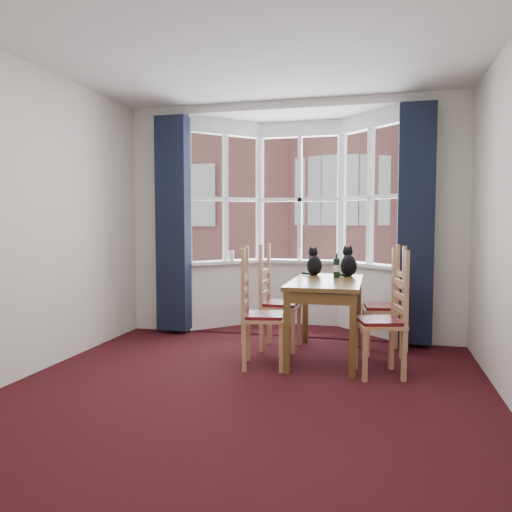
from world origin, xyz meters
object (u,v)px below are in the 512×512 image
(chair_left_far, at_px, (273,305))
(candle_short, at_px, (244,257))
(chair_left_near, at_px, (254,317))
(candle_tall, at_px, (232,256))
(cat_right, at_px, (348,264))
(chair_right_far, at_px, (391,309))
(dining_table, at_px, (326,291))
(cat_left, at_px, (314,264))
(wine_bottle, at_px, (336,267))
(chair_right_near, at_px, (389,323))

(chair_left_far, distance_m, candle_short, 1.24)
(chair_left_near, height_order, candle_tall, candle_tall)
(chair_left_near, bearing_deg, candle_short, 108.64)
(cat_right, bearing_deg, chair_right_far, -12.80)
(dining_table, bearing_deg, candle_tall, 138.18)
(cat_left, bearing_deg, chair_right_far, -8.37)
(dining_table, relative_size, wine_bottle, 4.95)
(chair_right_far, bearing_deg, chair_left_near, -147.97)
(chair_left_far, height_order, cat_left, cat_left)
(dining_table, relative_size, chair_left_far, 1.40)
(dining_table, relative_size, candle_tall, 9.80)
(dining_table, bearing_deg, cat_right, 67.00)
(cat_left, height_order, candle_tall, cat_left)
(chair_right_near, height_order, chair_right_far, same)
(chair_left_near, distance_m, chair_right_near, 1.24)
(chair_left_far, bearing_deg, candle_short, 121.34)
(chair_left_far, height_order, candle_short, candle_short)
(dining_table, xyz_separation_m, chair_left_near, (-0.63, -0.46, -0.21))
(candle_short, bearing_deg, chair_right_near, -42.77)
(candle_tall, bearing_deg, dining_table, -41.82)
(chair_left_near, relative_size, candle_short, 8.16)
(chair_right_far, height_order, wine_bottle, wine_bottle)
(chair_left_near, relative_size, chair_left_far, 1.00)
(chair_left_far, distance_m, cat_left, 0.65)
(cat_right, xyz_separation_m, wine_bottle, (-0.11, -0.19, -0.02))
(cat_right, bearing_deg, chair_left_far, -167.53)
(wine_bottle, xyz_separation_m, candle_short, (-1.29, 1.00, 0.02))
(chair_right_far, bearing_deg, chair_right_near, -92.56)
(dining_table, distance_m, chair_left_far, 0.70)
(chair_right_far, bearing_deg, candle_tall, 156.36)
(dining_table, height_order, cat_right, cat_right)
(dining_table, distance_m, chair_left_near, 0.81)
(dining_table, height_order, wine_bottle, wine_bottle)
(chair_right_near, xyz_separation_m, cat_right, (-0.42, 0.88, 0.45))
(chair_left_far, height_order, chair_right_near, same)
(cat_right, bearing_deg, wine_bottle, -120.34)
(chair_right_near, bearing_deg, chair_left_near, -178.81)
(chair_left_near, height_order, cat_left, cat_left)
(chair_right_near, bearing_deg, candle_short, 137.23)
(chair_right_near, xyz_separation_m, candle_short, (-1.82, 1.68, 0.45))
(chair_left_near, height_order, cat_right, cat_right)
(wine_bottle, bearing_deg, chair_right_near, -52.10)
(chair_right_near, relative_size, wine_bottle, 3.52)
(chair_left_near, xyz_separation_m, cat_right, (0.82, 0.90, 0.45))
(wine_bottle, relative_size, candle_tall, 1.98)
(cat_right, bearing_deg, candle_short, 150.05)
(dining_table, distance_m, candle_short, 1.76)
(candle_tall, bearing_deg, cat_right, -26.53)
(wine_bottle, height_order, candle_short, wine_bottle)
(dining_table, xyz_separation_m, chair_right_far, (0.64, 0.34, -0.21))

